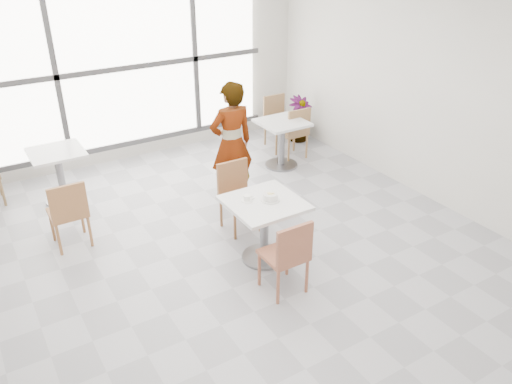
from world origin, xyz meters
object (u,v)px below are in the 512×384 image
coffee_cup (247,198)px  bg_chair_right_near (295,130)px  chair_far (237,191)px  oatmeal_bowl (270,197)px  bg_table_right (282,137)px  main_table (264,219)px  plant_right (299,119)px  bg_chair_right_far (277,117)px  bg_table_left (59,169)px  chair_near (288,253)px  person (232,144)px  bg_chair_left_near (68,210)px

coffee_cup → bg_chair_right_near: (2.10, 2.05, -0.28)m
chair_far → oatmeal_bowl: chair_far is taller
bg_table_right → main_table: bearing=-128.4°
bg_table_right → plant_right: (0.88, 0.76, -0.09)m
chair_far → oatmeal_bowl: (-0.02, -0.80, 0.29)m
main_table → plant_right: size_ratio=1.01×
oatmeal_bowl → coffee_cup: bearing=150.9°
bg_table_right → bg_chair_right_far: 0.89m
bg_table_left → chair_near: bearing=-65.4°
chair_far → bg_table_left: chair_far is taller
chair_near → chair_far: size_ratio=1.00×
oatmeal_bowl → person: (0.31, 1.44, 0.06)m
chair_far → bg_table_left: (-1.74, 1.86, -0.01)m
person → bg_chair_right_near: size_ratio=1.95×
bg_chair_right_near → plant_right: bearing=-130.8°
main_table → bg_table_left: size_ratio=1.07×
main_table → oatmeal_bowl: bearing=-7.8°
bg_chair_right_far → plant_right: size_ratio=1.10×
bg_table_right → plant_right: bearing=40.6°
person → bg_table_left: size_ratio=2.26×
plant_right → bg_table_right: bearing=-139.4°
oatmeal_bowl → main_table: bearing=172.2°
oatmeal_bowl → bg_table_left: 3.18m
chair_far → bg_chair_right_far: 2.81m
bg_chair_right_far → bg_chair_right_near: bearing=-97.5°
chair_far → bg_chair_right_far: (1.94, 2.02, 0.00)m
plant_right → chair_near: bearing=-127.3°
coffee_cup → bg_table_right: (1.76, 1.92, -0.29)m
bg_chair_left_near → bg_chair_right_far: size_ratio=1.00×
chair_far → bg_chair_right_near: bearing=36.5°
coffee_cup → bg_chair_left_near: (-1.67, 1.28, -0.28)m
main_table → coffee_cup: bearing=143.2°
bg_table_right → bg_chair_right_near: size_ratio=0.86×
chair_far → main_table: bearing=-96.7°
bg_chair_right_far → bg_chair_left_near: bearing=-159.8°
chair_far → bg_chair_right_near: 2.31m
bg_chair_right_near → bg_table_right: bearing=21.2°
coffee_cup → person: size_ratio=0.09×
person → bg_table_left: (-2.03, 1.22, -0.36)m
chair_near → bg_chair_right_far: size_ratio=1.00×
bg_chair_left_near → bg_table_left: bearing=-97.9°
main_table → chair_near: (-0.13, -0.66, -0.02)m
oatmeal_bowl → person: 1.48m
person → bg_chair_left_near: size_ratio=1.95×
chair_far → oatmeal_bowl: 0.85m
bg_chair_right_near → chair_near: bearing=53.6°
main_table → person: (0.38, 1.43, 0.33)m
bg_chair_left_near → bg_chair_right_far: (3.86, 1.42, 0.00)m
oatmeal_bowl → chair_near: bearing=-107.1°
bg_table_left → bg_chair_right_far: 3.68m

